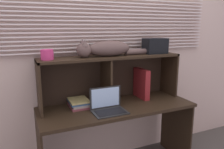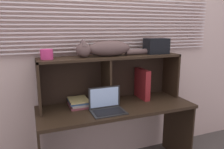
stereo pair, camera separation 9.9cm
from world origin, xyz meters
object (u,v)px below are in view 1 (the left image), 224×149
book_stack (79,103)px  storage_box (155,46)px  laptop (108,106)px  binder_upright (141,83)px  cat (106,49)px  small_basket (47,55)px

book_stack → storage_box: 0.99m
laptop → storage_box: size_ratio=1.25×
book_stack → storage_box: (0.85, 0.00, 0.52)m
laptop → binder_upright: (0.48, 0.22, 0.11)m
book_stack → binder_upright: bearing=0.1°
cat → small_basket: size_ratio=6.84×
binder_upright → small_basket: size_ratio=2.89×
book_stack → small_basket: 0.55m
laptop → small_basket: 0.71m
book_stack → storage_box: bearing=0.1°
book_stack → small_basket: (-0.27, 0.00, 0.48)m
laptop → storage_box: 0.84m
book_stack → storage_box: size_ratio=0.94×
laptop → book_stack: bearing=134.3°
cat → laptop: bearing=-107.6°
binder_upright → storage_box: bearing=0.0°
book_stack → small_basket: bearing=179.7°
laptop → binder_upright: bearing=24.5°
storage_box → cat: bearing=180.0°
cat → binder_upright: size_ratio=2.37×
small_basket → storage_box: (1.11, 0.00, 0.04)m
binder_upright → storage_box: 0.43m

